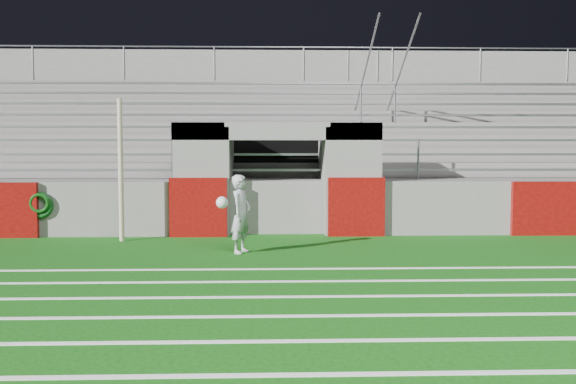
{
  "coord_description": "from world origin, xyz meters",
  "views": [
    {
      "loc": [
        -0.24,
        -11.59,
        2.04
      ],
      "look_at": [
        0.2,
        1.8,
        1.1
      ],
      "focal_mm": 40.0,
      "sensor_mm": 36.0,
      "label": 1
    }
  ],
  "objects": [
    {
      "name": "ground",
      "position": [
        0.0,
        0.0,
        0.0
      ],
      "size": [
        90.0,
        90.0,
        0.0
      ],
      "primitive_type": "plane",
      "color": "#0D470B",
      "rests_on": "ground"
    },
    {
      "name": "goalkeeper_with_ball",
      "position": [
        -0.75,
        0.7,
        0.76
      ],
      "size": [
        0.73,
        0.7,
        1.51
      ],
      "color": "#A9ACB3",
      "rests_on": "ground"
    },
    {
      "name": "field_post",
      "position": [
        -3.4,
        2.37,
        1.54
      ],
      "size": [
        0.11,
        0.11,
        3.09
      ],
      "primitive_type": "cylinder",
      "color": "#C0A98F",
      "rests_on": "ground"
    },
    {
      "name": "stadium_structure",
      "position": [
        0.0,
        7.97,
        1.49
      ],
      "size": [
        26.0,
        8.48,
        5.42
      ],
      "color": "slate",
      "rests_on": "ground"
    },
    {
      "name": "field_markings",
      "position": [
        0.0,
        -5.0,
        0.01
      ],
      "size": [
        28.0,
        8.09,
        0.01
      ],
      "color": "white",
      "rests_on": "ground"
    },
    {
      "name": "hose_coil",
      "position": [
        -5.35,
        2.93,
        0.75
      ],
      "size": [
        0.6,
        0.15,
        0.6
      ],
      "color": "#0B3B11",
      "rests_on": "ground"
    }
  ]
}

